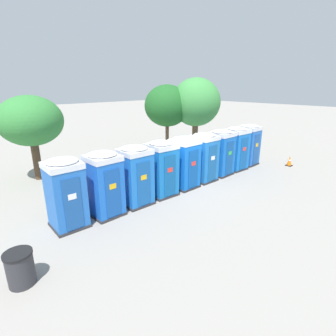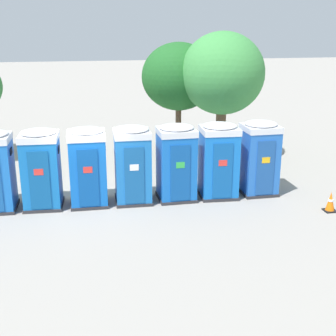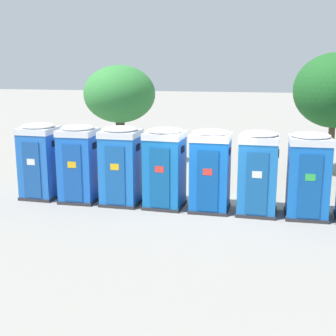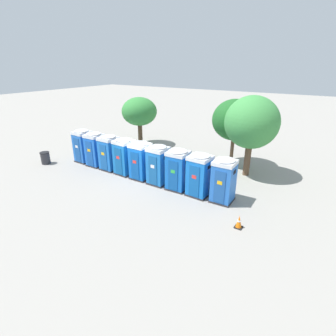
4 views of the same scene
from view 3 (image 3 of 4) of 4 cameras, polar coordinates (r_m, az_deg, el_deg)
name	(u,v)px [view 3 (image 3 of 4)]	position (r m, az deg, el deg)	size (l,w,h in m)	color
ground_plane	(210,208)	(14.88, 5.18, -4.89)	(120.00, 120.00, 0.00)	gray
portapotty_0	(40,160)	(16.28, -15.31, 0.90)	(1.21, 1.24, 2.54)	#2D2D33
portapotty_1	(79,163)	(15.57, -10.79, 0.61)	(1.18, 1.21, 2.54)	#2D2D33
portapotty_2	(121,165)	(15.06, -5.74, 0.36)	(1.24, 1.23, 2.54)	#2D2D33
portapotty_3	(165,167)	(14.66, -0.40, 0.08)	(1.26, 1.27, 2.54)	#2D2D33
portapotty_4	(210,170)	(14.37, 5.18, -0.23)	(1.21, 1.22, 2.54)	#2D2D33
portapotty_5	(258,172)	(14.25, 10.93, -0.52)	(1.22, 1.24, 2.54)	#2D2D33
portapotty_6	(308,175)	(14.28, 16.73, -0.81)	(1.23, 1.22, 2.54)	#2D2D33
street_tree_1	(335,91)	(19.84, 19.68, 8.87)	(3.24, 3.24, 4.89)	brown
street_tree_2	(120,95)	(21.17, -5.93, 8.88)	(3.19, 3.19, 4.40)	#4C3826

